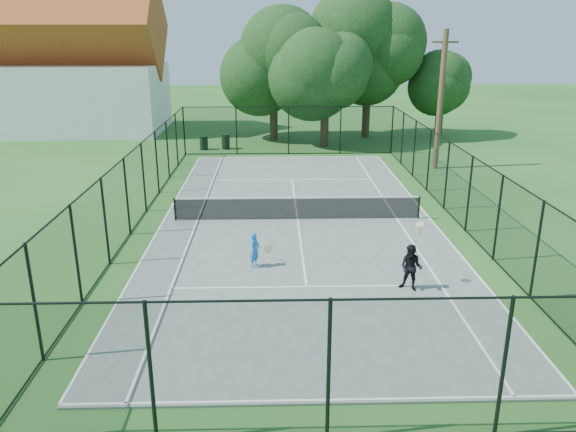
{
  "coord_description": "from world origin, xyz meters",
  "views": [
    {
      "loc": [
        -0.99,
        -21.85,
        7.47
      ],
      "look_at": [
        -0.47,
        -3.0,
        1.2
      ],
      "focal_mm": 35.0,
      "sensor_mm": 36.0,
      "label": 1
    }
  ],
  "objects_px": {
    "trash_bin_right": "(226,142)",
    "trash_bin_left": "(204,143)",
    "tennis_net": "(298,207)",
    "player_blue": "(255,250)",
    "utility_pole": "(441,100)",
    "player_black": "(411,267)"
  },
  "relations": [
    {
      "from": "trash_bin_right",
      "to": "tennis_net",
      "type": "bearing_deg",
      "value": -74.47
    },
    {
      "from": "trash_bin_right",
      "to": "player_black",
      "type": "relative_size",
      "value": 0.47
    },
    {
      "from": "utility_pole",
      "to": "trash_bin_right",
      "type": "bearing_deg",
      "value": 155.1
    },
    {
      "from": "tennis_net",
      "to": "player_blue",
      "type": "height_order",
      "value": "player_blue"
    },
    {
      "from": "tennis_net",
      "to": "player_blue",
      "type": "bearing_deg",
      "value": -108.43
    },
    {
      "from": "trash_bin_right",
      "to": "player_blue",
      "type": "distance_m",
      "value": 19.67
    },
    {
      "from": "utility_pole",
      "to": "trash_bin_left",
      "type": "bearing_deg",
      "value": 157.96
    },
    {
      "from": "trash_bin_left",
      "to": "player_blue",
      "type": "distance_m",
      "value": 19.75
    },
    {
      "from": "tennis_net",
      "to": "player_blue",
      "type": "xyz_separation_m",
      "value": [
        -1.6,
        -4.81,
        0.07
      ]
    },
    {
      "from": "trash_bin_left",
      "to": "player_blue",
      "type": "relative_size",
      "value": 0.77
    },
    {
      "from": "tennis_net",
      "to": "trash_bin_left",
      "type": "height_order",
      "value": "tennis_net"
    },
    {
      "from": "utility_pole",
      "to": "player_blue",
      "type": "bearing_deg",
      "value": -125.39
    },
    {
      "from": "trash_bin_left",
      "to": "utility_pole",
      "type": "relative_size",
      "value": 0.12
    },
    {
      "from": "tennis_net",
      "to": "trash_bin_right",
      "type": "bearing_deg",
      "value": 105.53
    },
    {
      "from": "tennis_net",
      "to": "player_black",
      "type": "height_order",
      "value": "player_black"
    },
    {
      "from": "trash_bin_right",
      "to": "trash_bin_left",
      "type": "bearing_deg",
      "value": -173.76
    },
    {
      "from": "trash_bin_right",
      "to": "utility_pole",
      "type": "xyz_separation_m",
      "value": [
        12.3,
        -5.71,
        3.33
      ]
    },
    {
      "from": "player_blue",
      "to": "utility_pole",
      "type": "bearing_deg",
      "value": 54.61
    },
    {
      "from": "trash_bin_left",
      "to": "trash_bin_right",
      "type": "relative_size",
      "value": 0.93
    },
    {
      "from": "player_black",
      "to": "trash_bin_left",
      "type": "bearing_deg",
      "value": 112.04
    },
    {
      "from": "utility_pole",
      "to": "player_blue",
      "type": "distance_m",
      "value": 17.23
    },
    {
      "from": "player_blue",
      "to": "tennis_net",
      "type": "bearing_deg",
      "value": 71.57
    }
  ]
}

